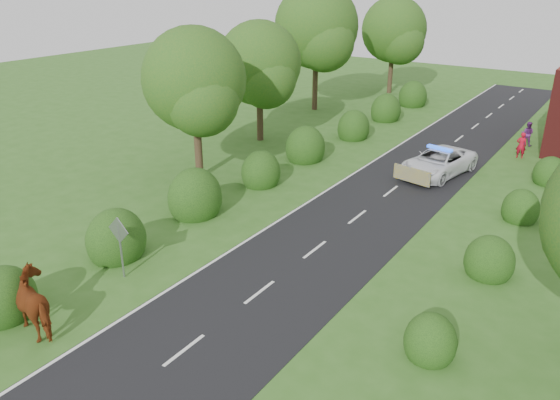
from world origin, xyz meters
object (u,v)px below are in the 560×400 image
Objects in this scene: cow at (41,307)px; police_van at (438,162)px; pedestrian_red at (521,145)px; road_sign at (120,239)px; pedestrian_purple at (527,134)px.

cow is 0.42× the size of police_van.
pedestrian_red is at bearing 168.23° from cow.
cow is 22.43m from police_van.
road_sign reaches higher than cow.
cow is at bearing -83.91° from road_sign.
cow is 1.47× the size of pedestrian_red.
police_van is 3.54× the size of pedestrian_red.
pedestrian_purple is (-0.24, 3.03, -0.00)m from pedestrian_red.
road_sign is 1.53× the size of pedestrian_red.
pedestrian_purple is (3.06, 8.98, 0.06)m from police_van.
police_van is 9.49m from pedestrian_purple.
pedestrian_red is 3.04m from pedestrian_purple.
police_van is at bearing 46.40° from pedestrian_red.
pedestrian_red is (9.05, 27.63, -0.04)m from cow.
pedestrian_red reaches higher than pedestrian_purple.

